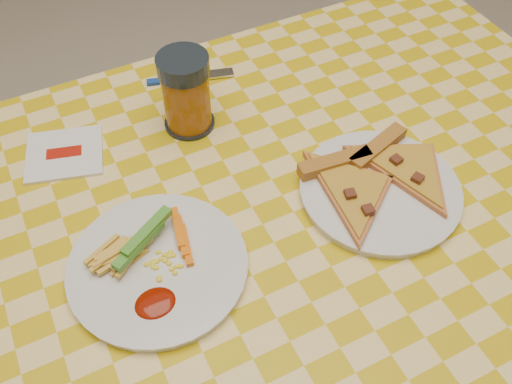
# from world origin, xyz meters

# --- Properties ---
(table) EXTENTS (1.28, 0.88, 0.76)m
(table) POSITION_xyz_m (0.00, 0.00, 0.68)
(table) COLOR silver
(table) RESTS_ON ground
(plate_left) EXTENTS (0.29, 0.29, 0.01)m
(plate_left) POSITION_xyz_m (-0.16, -0.01, 0.76)
(plate_left) COLOR silver
(plate_left) RESTS_ON table
(plate_right) EXTENTS (0.27, 0.27, 0.01)m
(plate_right) POSITION_xyz_m (0.18, -0.03, 0.76)
(plate_right) COLOR silver
(plate_right) RESTS_ON table
(fries_veggies) EXTENTS (0.16, 0.15, 0.04)m
(fries_veggies) POSITION_xyz_m (-0.17, 0.01, 0.78)
(fries_veggies) COLOR gold
(fries_veggies) RESTS_ON plate_left
(pizza_slices) EXTENTS (0.28, 0.25, 0.02)m
(pizza_slices) POSITION_xyz_m (0.19, -0.01, 0.78)
(pizza_slices) COLOR #BB7239
(pizza_slices) RESTS_ON plate_right
(drink_glass) EXTENTS (0.08, 0.08, 0.14)m
(drink_glass) POSITION_xyz_m (-0.01, 0.24, 0.82)
(drink_glass) COLOR black
(drink_glass) RESTS_ON table
(napkin) EXTENTS (0.14, 0.14, 0.01)m
(napkin) POSITION_xyz_m (-0.22, 0.26, 0.76)
(napkin) COLOR white
(napkin) RESTS_ON table
(fork) EXTENTS (0.16, 0.06, 0.01)m
(fork) POSITION_xyz_m (0.03, 0.35, 0.76)
(fork) COLOR navy
(fork) RESTS_ON table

